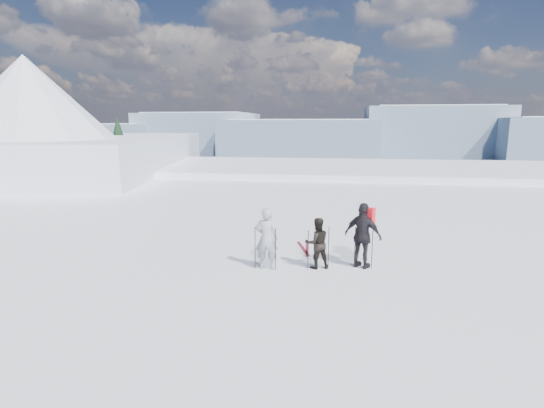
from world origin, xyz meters
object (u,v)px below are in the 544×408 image
(skier_grey, at_px, (266,239))
(skier_pack, at_px, (363,236))
(skier_dark, at_px, (317,243))
(skis_loose, at_px, (305,249))

(skier_grey, bearing_deg, skier_pack, -169.50)
(skier_dark, xyz_separation_m, skier_pack, (1.32, 0.22, 0.21))
(skier_dark, bearing_deg, skier_pack, 169.73)
(skier_grey, xyz_separation_m, skis_loose, (0.98, 2.14, -0.90))
(skier_grey, bearing_deg, skis_loose, -114.61)
(skier_dark, height_order, skis_loose, skier_dark)
(skier_grey, bearing_deg, skier_dark, -168.56)
(skier_grey, xyz_separation_m, skier_pack, (2.78, 0.52, 0.06))
(skier_dark, relative_size, skier_pack, 0.78)
(skier_pack, xyz_separation_m, skis_loose, (-1.80, 1.63, -0.96))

